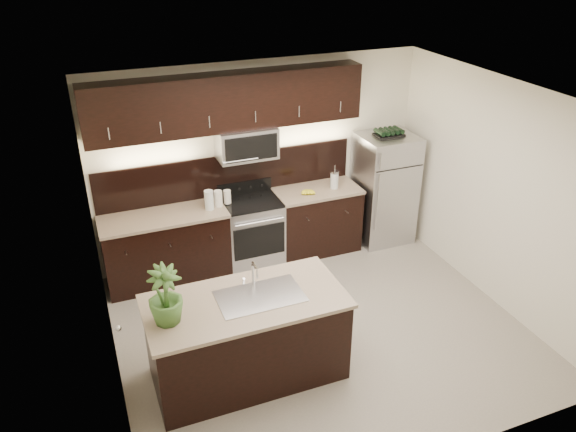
# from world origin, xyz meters

# --- Properties ---
(ground) EXTENTS (4.50, 4.50, 0.00)m
(ground) POSITION_xyz_m (0.00, 0.00, 0.00)
(ground) COLOR gray
(ground) RESTS_ON ground
(room_walls) EXTENTS (4.52, 4.02, 2.71)m
(room_walls) POSITION_xyz_m (-0.11, -0.04, 1.70)
(room_walls) COLOR silver
(room_walls) RESTS_ON ground
(counter_run) EXTENTS (3.51, 0.65, 0.94)m
(counter_run) POSITION_xyz_m (-0.46, 1.69, 0.47)
(counter_run) COLOR black
(counter_run) RESTS_ON ground
(upper_fixtures) EXTENTS (3.49, 0.40, 1.66)m
(upper_fixtures) POSITION_xyz_m (-0.43, 1.84, 2.14)
(upper_fixtures) COLOR black
(upper_fixtures) RESTS_ON counter_run
(island) EXTENTS (1.96, 0.96, 0.94)m
(island) POSITION_xyz_m (-1.00, -0.41, 0.47)
(island) COLOR black
(island) RESTS_ON ground
(sink_faucet) EXTENTS (0.84, 0.50, 0.28)m
(sink_faucet) POSITION_xyz_m (-0.85, -0.40, 0.96)
(sink_faucet) COLOR silver
(sink_faucet) RESTS_ON island
(refrigerator) EXTENTS (0.77, 0.69, 1.60)m
(refrigerator) POSITION_xyz_m (1.75, 1.63, 0.80)
(refrigerator) COLOR #B2B2B7
(refrigerator) RESTS_ON ground
(wine_rack) EXTENTS (0.39, 0.24, 0.10)m
(wine_rack) POSITION_xyz_m (1.75, 1.63, 1.64)
(wine_rack) COLOR black
(wine_rack) RESTS_ON refrigerator
(plant) EXTENTS (0.42, 0.42, 0.57)m
(plant) POSITION_xyz_m (-1.76, -0.46, 1.23)
(plant) COLOR #396126
(plant) RESTS_ON island
(canisters) EXTENTS (0.37, 0.19, 0.25)m
(canisters) POSITION_xyz_m (-0.72, 1.67, 1.05)
(canisters) COLOR silver
(canisters) RESTS_ON counter_run
(french_press) EXTENTS (0.11, 0.11, 0.33)m
(french_press) POSITION_xyz_m (0.94, 1.64, 1.06)
(french_press) COLOR silver
(french_press) RESTS_ON counter_run
(bananas) EXTENTS (0.23, 0.20, 0.06)m
(bananas) POSITION_xyz_m (0.48, 1.61, 0.97)
(bananas) COLOR gold
(bananas) RESTS_ON counter_run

